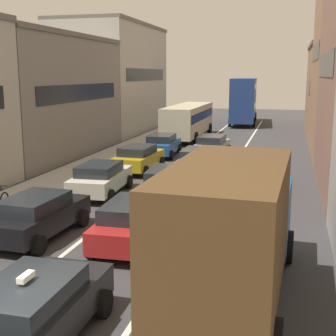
# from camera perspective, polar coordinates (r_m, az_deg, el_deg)

# --- Properties ---
(sidewalk_left) EXTENTS (2.60, 64.00, 0.14)m
(sidewalk_left) POSITION_cam_1_polar(r_m,az_deg,el_deg) (29.65, -8.67, 0.68)
(sidewalk_left) COLOR #ACACAC
(sidewalk_left) RESTS_ON ground
(lane_stripe_left) EXTENTS (0.16, 60.00, 0.01)m
(lane_stripe_left) POSITION_cam_1_polar(r_m,az_deg,el_deg) (28.09, 0.75, 0.09)
(lane_stripe_left) COLOR silver
(lane_stripe_left) RESTS_ON ground
(lane_stripe_right) EXTENTS (0.16, 60.00, 0.01)m
(lane_stripe_right) POSITION_cam_1_polar(r_m,az_deg,el_deg) (27.50, 7.64, -0.26)
(lane_stripe_right) COLOR silver
(lane_stripe_right) RESTS_ON ground
(building_row_left) EXTENTS (7.20, 43.90, 10.21)m
(building_row_left) POSITION_cam_1_polar(r_m,az_deg,el_deg) (34.26, -15.15, 9.30)
(building_row_left) COLOR #B2ADA3
(building_row_left) RESTS_ON ground
(removalist_box_truck) EXTENTS (2.95, 7.79, 3.58)m
(removalist_box_truck) POSITION_cam_1_polar(r_m,az_deg,el_deg) (11.30, 7.90, -6.89)
(removalist_box_truck) COLOR navy
(removalist_box_truck) RESTS_ON ground
(taxi_centre_lane_front) EXTENTS (2.06, 4.30, 1.66)m
(taxi_centre_lane_front) POSITION_cam_1_polar(r_m,az_deg,el_deg) (10.24, -16.22, -16.40)
(taxi_centre_lane_front) COLOR black
(taxi_centre_lane_front) RESTS_ON ground
(sedan_centre_lane_second) EXTENTS (2.18, 4.36, 1.49)m
(sedan_centre_lane_second) POSITION_cam_1_polar(r_m,az_deg,el_deg) (15.34, -4.20, -6.50)
(sedan_centre_lane_second) COLOR #A51E1E
(sedan_centre_lane_second) RESTS_ON ground
(wagon_left_lane_second) EXTENTS (2.22, 4.38, 1.49)m
(wagon_left_lane_second) POSITION_cam_1_polar(r_m,az_deg,el_deg) (16.57, -15.66, -5.54)
(wagon_left_lane_second) COLOR black
(wagon_left_lane_second) RESTS_ON ground
(hatchback_centre_lane_third) EXTENTS (2.28, 4.40, 1.49)m
(hatchback_centre_lane_third) POSITION_cam_1_polar(r_m,az_deg,el_deg) (20.49, 0.04, -1.89)
(hatchback_centre_lane_third) COLOR #19592D
(hatchback_centre_lane_third) RESTS_ON ground
(sedan_left_lane_third) EXTENTS (2.27, 4.40, 1.49)m
(sedan_left_lane_third) POSITION_cam_1_polar(r_m,az_deg,el_deg) (21.78, -8.22, -1.21)
(sedan_left_lane_third) COLOR beige
(sedan_left_lane_third) RESTS_ON ground
(coupe_centre_lane_fourth) EXTENTS (2.10, 4.32, 1.49)m
(coupe_centre_lane_fourth) POSITION_cam_1_polar(r_m,az_deg,el_deg) (25.89, 3.74, 0.88)
(coupe_centre_lane_fourth) COLOR #759EB7
(coupe_centre_lane_fourth) RESTS_ON ground
(sedan_left_lane_fourth) EXTENTS (2.18, 4.36, 1.49)m
(sedan_left_lane_fourth) POSITION_cam_1_polar(r_m,az_deg,el_deg) (26.87, -3.63, 1.27)
(sedan_left_lane_fourth) COLOR #B29319
(sedan_left_lane_fourth) RESTS_ON ground
(sedan_centre_lane_fifth) EXTENTS (2.15, 4.35, 1.49)m
(sedan_centre_lane_fifth) POSITION_cam_1_polar(r_m,az_deg,el_deg) (31.56, 5.38, 2.74)
(sedan_centre_lane_fifth) COLOR gray
(sedan_centre_lane_fifth) RESTS_ON ground
(sedan_left_lane_fifth) EXTENTS (2.21, 4.38, 1.49)m
(sedan_left_lane_fifth) POSITION_cam_1_polar(r_m,az_deg,el_deg) (31.92, -0.72, 2.89)
(sedan_left_lane_fifth) COLOR #194C8C
(sedan_left_lane_fifth) RESTS_ON ground
(sedan_right_lane_behind_truck) EXTENTS (2.23, 4.38, 1.49)m
(sedan_right_lane_behind_truck) POSITION_cam_1_polar(r_m,az_deg,el_deg) (18.20, 8.82, -3.73)
(sedan_right_lane_behind_truck) COLOR silver
(sedan_right_lane_behind_truck) RESTS_ON ground
(wagon_right_lane_far) EXTENTS (2.23, 4.38, 1.49)m
(wagon_right_lane_far) POSITION_cam_1_polar(r_m,az_deg,el_deg) (23.98, 10.36, -0.12)
(wagon_right_lane_far) COLOR #A51E1E
(wagon_right_lane_far) RESTS_ON ground
(bus_mid_queue_primary) EXTENTS (2.83, 10.51, 2.90)m
(bus_mid_queue_primary) POSITION_cam_1_polar(r_m,az_deg,el_deg) (40.51, 2.50, 6.05)
(bus_mid_queue_primary) COLOR #BFB793
(bus_mid_queue_primary) RESTS_ON ground
(bus_far_queue_secondary) EXTENTS (3.20, 10.61, 5.06)m
(bus_far_queue_secondary) POSITION_cam_1_polar(r_m,az_deg,el_deg) (53.42, 9.22, 8.35)
(bus_far_queue_secondary) COLOR navy
(bus_far_queue_secondary) RESTS_ON ground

